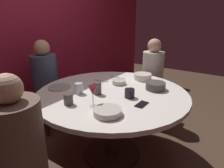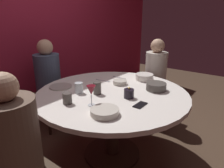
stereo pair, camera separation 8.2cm
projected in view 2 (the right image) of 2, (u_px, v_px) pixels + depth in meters
ground_plane at (112, 154)px, 2.23m from camera, size 8.00×8.00×0.00m
back_wall at (25, 27)px, 2.62m from camera, size 6.00×0.10×2.60m
dining_table at (112, 104)px, 2.03m from camera, size 1.48×1.48×0.73m
seated_diner_left at (13, 142)px, 1.24m from camera, size 0.40×0.40×1.16m
seated_diner_back at (48, 75)px, 2.58m from camera, size 0.40×0.40×1.17m
seated_diner_right at (156, 72)px, 2.74m from camera, size 0.40×0.40×1.16m
candle_holder at (129, 93)px, 1.83m from camera, size 0.09×0.09×0.10m
wine_glass at (91, 91)px, 1.65m from camera, size 0.08×0.08×0.18m
dinner_plate at (61, 87)px, 2.11m from camera, size 0.23×0.23×0.01m
cell_phone at (140, 105)px, 1.69m from camera, size 0.14×0.07×0.01m
bowl_serving_large at (156, 87)px, 2.02m from camera, size 0.20×0.20×0.07m
bowl_salad_center at (144, 77)px, 2.34m from camera, size 0.20×0.20×0.07m
bowl_small_white at (120, 82)px, 2.20m from camera, size 0.15×0.15×0.05m
bowl_sauce_side at (105, 112)px, 1.53m from camera, size 0.22×0.22×0.05m
cup_near_candle at (79, 88)px, 1.94m from camera, size 0.08×0.08×0.10m
cup_by_left_diner at (67, 98)px, 1.71m from camera, size 0.08×0.08×0.10m
cup_by_right_diner at (97, 88)px, 1.92m from camera, size 0.08×0.08×0.12m
fork_near_plate at (103, 81)px, 2.31m from camera, size 0.05×0.18×0.01m
knife_near_plate at (119, 78)px, 2.43m from camera, size 0.02×0.18×0.01m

